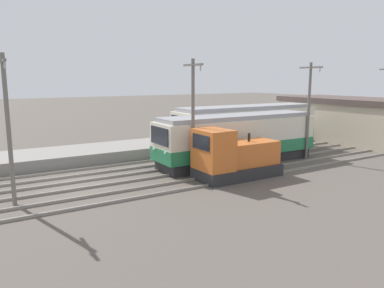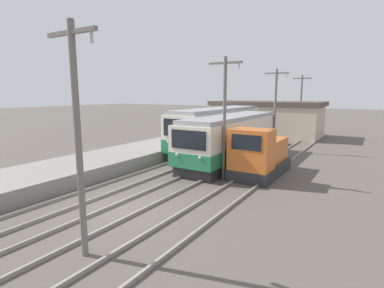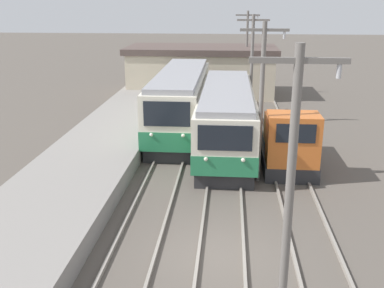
{
  "view_description": "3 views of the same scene",
  "coord_description": "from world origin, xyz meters",
  "views": [
    {
      "loc": [
        20.34,
        -4.99,
        5.83
      ],
      "look_at": [
        0.22,
        7.31,
        1.69
      ],
      "focal_mm": 35.0,
      "sensor_mm": 36.0,
      "label": 1
    },
    {
      "loc": [
        9.03,
        -8.9,
        4.94
      ],
      "look_at": [
        -1.2,
        7.69,
        1.65
      ],
      "focal_mm": 28.0,
      "sensor_mm": 36.0,
      "label": 2
    },
    {
      "loc": [
        0.32,
        -12.53,
        7.75
      ],
      "look_at": [
        -1.35,
        7.42,
        1.34
      ],
      "focal_mm": 42.0,
      "sensor_mm": 36.0,
      "label": 3
    }
  ],
  "objects": [
    {
      "name": "commuter_train_left",
      "position": [
        -2.6,
        14.17,
        1.73
      ],
      "size": [
        2.84,
        12.5,
        3.72
      ],
      "color": "#28282B",
      "rests_on": "ground"
    },
    {
      "name": "track_left",
      "position": [
        -2.6,
        0.0,
        0.07
      ],
      "size": [
        1.54,
        60.0,
        0.14
      ],
      "color": "gray",
      "rests_on": "ground"
    },
    {
      "name": "catenary_mast_far",
      "position": [
        1.71,
        16.28,
        3.8
      ],
      "size": [
        2.0,
        0.2,
        6.95
      ],
      "color": "slate",
      "rests_on": "ground"
    },
    {
      "name": "commuter_train_center",
      "position": [
        0.2,
        11.04,
        1.59
      ],
      "size": [
        2.84,
        12.17,
        3.4
      ],
      "color": "#28282B",
      "rests_on": "ground"
    },
    {
      "name": "station_building",
      "position": [
        -2.07,
        26.0,
        2.05
      ],
      "size": [
        12.6,
        6.3,
        4.05
      ],
      "color": "beige",
      "rests_on": "ground"
    },
    {
      "name": "track_center",
      "position": [
        0.2,
        0.0,
        0.07
      ],
      "size": [
        1.54,
        60.0,
        0.14
      ],
      "color": "gray",
      "rests_on": "ground"
    },
    {
      "name": "catenary_mast_near",
      "position": [
        1.71,
        -3.33,
        3.8
      ],
      "size": [
        2.0,
        0.2,
        6.95
      ],
      "color": "slate",
      "rests_on": "ground"
    },
    {
      "name": "shunting_locomotive",
      "position": [
        3.2,
        8.39,
        1.21
      ],
      "size": [
        2.4,
        5.24,
        3.0
      ],
      "color": "#28282B",
      "rests_on": "ground"
    },
    {
      "name": "platform_left",
      "position": [
        -6.25,
        0.0,
        0.41
      ],
      "size": [
        4.5,
        54.0,
        0.83
      ],
      "primitive_type": "cube",
      "color": "gray",
      "rests_on": "ground"
    },
    {
      "name": "track_right",
      "position": [
        3.2,
        0.0,
        0.07
      ],
      "size": [
        1.54,
        60.0,
        0.14
      ],
      "color": "gray",
      "rests_on": "ground"
    },
    {
      "name": "ground_plane",
      "position": [
        0.0,
        0.0,
        0.0
      ],
      "size": [
        200.0,
        200.0,
        0.0
      ],
      "primitive_type": "plane",
      "color": "#564F47"
    },
    {
      "name": "catenary_mast_mid",
      "position": [
        1.71,
        6.48,
        3.8
      ],
      "size": [
        2.0,
        0.2,
        6.95
      ],
      "color": "slate",
      "rests_on": "ground"
    }
  ]
}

